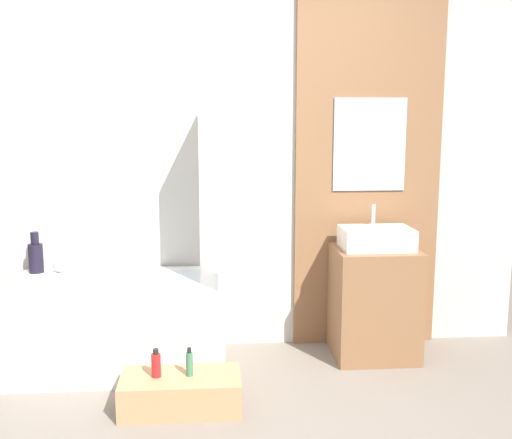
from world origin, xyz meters
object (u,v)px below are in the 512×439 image
at_px(wooden_step_bench, 181,392).
at_px(vase_tall_dark, 36,256).
at_px(bathtub, 120,324).
at_px(bottle_soap_primary, 156,364).
at_px(bottle_soap_secondary, 189,363).
at_px(vase_round_light, 60,265).
at_px(sink, 376,238).

relative_size(wooden_step_bench, vase_tall_dark, 2.43).
relative_size(bathtub, bottle_soap_primary, 8.35).
height_order(wooden_step_bench, bottle_soap_secondary, bottle_soap_secondary).
bearing_deg(wooden_step_bench, bottle_soap_secondary, 0.00).
height_order(bathtub, vase_round_light, vase_round_light).
bearing_deg(vase_round_light, sink, -4.36).
relative_size(bottle_soap_primary, bottle_soap_secondary, 0.99).
distance_m(sink, bottle_soap_secondary, 1.46).
bearing_deg(bottle_soap_primary, bathtub, 115.52).
bearing_deg(wooden_step_bench, sink, 27.97).
bearing_deg(vase_tall_dark, bathtub, -22.78).
height_order(bottle_soap_primary, bottle_soap_secondary, bottle_soap_secondary).
bearing_deg(vase_tall_dark, wooden_step_bench, -40.20).
relative_size(sink, vase_tall_dark, 1.69).
relative_size(vase_round_light, bottle_soap_secondary, 0.59).
xyz_separation_m(bathtub, wooden_step_bench, (0.41, -0.58, -0.19)).
bearing_deg(bathtub, sink, 2.70).
xyz_separation_m(sink, vase_round_light, (-2.04, 0.16, -0.18)).
height_order(wooden_step_bench, bottle_soap_primary, bottle_soap_primary).
bearing_deg(wooden_step_bench, vase_tall_dark, 139.80).
xyz_separation_m(vase_tall_dark, vase_round_light, (0.15, 0.00, -0.06)).
relative_size(vase_tall_dark, bottle_soap_primary, 1.71).
xyz_separation_m(wooden_step_bench, bottle_soap_primary, (-0.13, 0.00, 0.16)).
relative_size(wooden_step_bench, vase_round_light, 6.97).
distance_m(vase_tall_dark, bottle_soap_primary, 1.24).
xyz_separation_m(bathtub, vase_round_light, (-0.40, 0.23, 0.33)).
xyz_separation_m(vase_round_light, bottle_soap_primary, (0.68, -0.81, -0.36)).
bearing_deg(bathtub, bottle_soap_secondary, -51.87).
bearing_deg(sink, bottle_soap_secondary, -151.07).
bearing_deg(bottle_soap_secondary, wooden_step_bench, 180.00).
bearing_deg(vase_round_light, vase_tall_dark, -179.97).
relative_size(wooden_step_bench, sink, 1.44).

